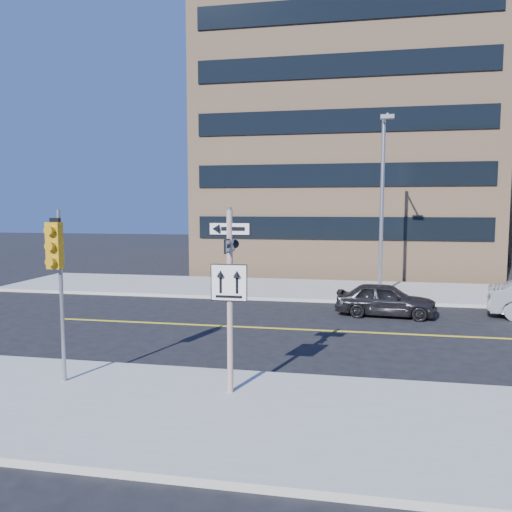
% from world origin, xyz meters
% --- Properties ---
extents(ground, '(120.00, 120.00, 0.00)m').
position_xyz_m(ground, '(0.00, 0.00, 0.00)').
color(ground, black).
rests_on(ground, ground).
extents(sign_pole, '(0.92, 0.92, 4.06)m').
position_xyz_m(sign_pole, '(0.00, -2.51, 2.44)').
color(sign_pole, silver).
rests_on(sign_pole, near_sidewalk).
extents(traffic_signal, '(0.32, 0.45, 4.00)m').
position_xyz_m(traffic_signal, '(-4.00, -2.66, 3.03)').
color(traffic_signal, gray).
rests_on(traffic_signal, near_sidewalk).
extents(parked_car_a, '(1.84, 3.91, 1.29)m').
position_xyz_m(parked_car_a, '(3.95, 6.75, 0.65)').
color(parked_car_a, black).
rests_on(parked_car_a, ground).
extents(streetlight_a, '(0.55, 2.25, 8.00)m').
position_xyz_m(streetlight_a, '(4.00, 10.76, 4.76)').
color(streetlight_a, gray).
rests_on(streetlight_a, far_sidewalk).
extents(building_brick, '(18.00, 18.00, 18.00)m').
position_xyz_m(building_brick, '(2.00, 25.00, 9.00)').
color(building_brick, tan).
rests_on(building_brick, ground).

